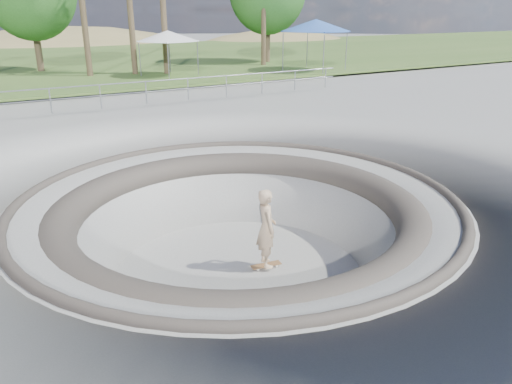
# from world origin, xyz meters

# --- Properties ---
(ground) EXTENTS (180.00, 180.00, 0.00)m
(ground) POSITION_xyz_m (0.00, 0.00, 0.00)
(ground) COLOR #999894
(ground) RESTS_ON ground
(skate_bowl) EXTENTS (14.00, 14.00, 4.10)m
(skate_bowl) POSITION_xyz_m (0.00, 0.00, -1.83)
(skate_bowl) COLOR #999894
(skate_bowl) RESTS_ON ground
(grass_strip) EXTENTS (180.00, 36.00, 0.12)m
(grass_strip) POSITION_xyz_m (0.00, 34.00, 0.22)
(grass_strip) COLOR #3E5D25
(grass_strip) RESTS_ON ground
(distant_hills) EXTENTS (103.20, 45.00, 28.60)m
(distant_hills) POSITION_xyz_m (3.78, 57.17, -7.02)
(distant_hills) COLOR olive
(distant_hills) RESTS_ON ground
(safety_railing) EXTENTS (25.00, 0.06, 1.03)m
(safety_railing) POSITION_xyz_m (0.00, 12.00, 0.69)
(safety_railing) COLOR gray
(safety_railing) RESTS_ON ground
(skateboard) EXTENTS (0.79, 0.32, 0.08)m
(skateboard) POSITION_xyz_m (0.67, -0.19, -1.84)
(skateboard) COLOR brown
(skateboard) RESTS_ON ground
(skater) EXTENTS (0.65, 0.82, 1.98)m
(skater) POSITION_xyz_m (0.67, -0.19, -0.83)
(skater) COLOR tan
(skater) RESTS_ON skateboard
(canopy_white) EXTENTS (4.90, 4.90, 2.67)m
(canopy_white) POSITION_xyz_m (6.42, 20.41, 2.61)
(canopy_white) COLOR gray
(canopy_white) RESTS_ON ground
(canopy_blue) EXTENTS (6.00, 6.00, 3.28)m
(canopy_blue) POSITION_xyz_m (15.79, 18.00, 3.15)
(canopy_blue) COLOR gray
(canopy_blue) RESTS_ON ground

